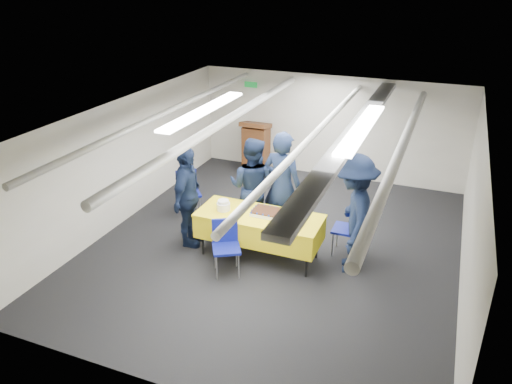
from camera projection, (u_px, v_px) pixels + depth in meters
ground at (276, 245)px, 8.68m from camera, size 7.00×7.00×0.00m
room_shell at (291, 140)px, 8.25m from camera, size 6.00×7.00×2.30m
serving_table at (259, 226)px, 8.13m from camera, size 2.04×0.83×0.77m
sheet_cake at (267, 212)px, 8.05m from camera, size 0.47×0.36×0.09m
plate_stack_left at (223, 205)px, 8.18m from camera, size 0.22×0.22×0.17m
plate_stack_right at (297, 219)px, 7.75m from camera, size 0.22×0.22×0.16m
podium at (256, 147)px, 11.55m from camera, size 0.62×0.53×1.25m
chair_near at (226, 241)px, 7.75m from camera, size 0.57×0.57×0.87m
chair_right at (351, 226)px, 8.20m from camera, size 0.42×0.42×0.87m
chair_left at (188, 188)px, 9.61m from camera, size 0.59×0.59×0.87m
sailor_a at (282, 187)px, 8.54m from camera, size 0.78×0.56×1.97m
sailor_b at (252, 187)px, 8.78m from camera, size 0.88×0.69×1.79m
sailor_c at (188, 197)px, 8.39m from camera, size 0.60×1.09×1.77m
sailor_d at (353, 214)px, 7.65m from camera, size 0.99×1.37×1.92m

